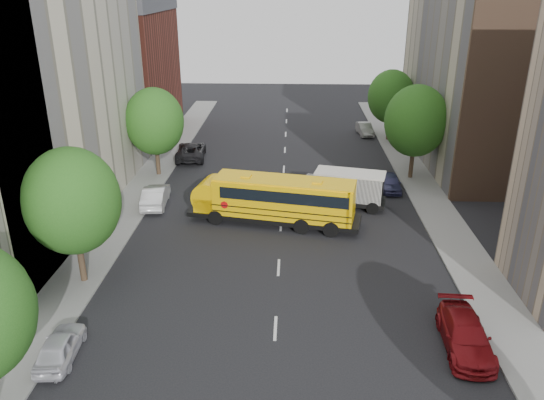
# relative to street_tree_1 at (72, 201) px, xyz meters

# --- Properties ---
(ground) EXTENTS (120.00, 120.00, 0.00)m
(ground) POSITION_rel_street_tree_1_xyz_m (11.00, 4.00, -4.95)
(ground) COLOR black
(ground) RESTS_ON ground
(sidewalk_left) EXTENTS (3.00, 80.00, 0.12)m
(sidewalk_left) POSITION_rel_street_tree_1_xyz_m (-0.50, 9.00, -4.89)
(sidewalk_left) COLOR slate
(sidewalk_left) RESTS_ON ground
(sidewalk_right) EXTENTS (3.00, 80.00, 0.12)m
(sidewalk_right) POSITION_rel_street_tree_1_xyz_m (22.50, 9.00, -4.89)
(sidewalk_right) COLOR slate
(sidewalk_right) RESTS_ON ground
(lane_markings) EXTENTS (0.15, 64.00, 0.01)m
(lane_markings) POSITION_rel_street_tree_1_xyz_m (11.00, 14.00, -4.95)
(lane_markings) COLOR silver
(lane_markings) RESTS_ON ground
(building_left_cream) EXTENTS (10.00, 26.00, 20.00)m
(building_left_cream) POSITION_rel_street_tree_1_xyz_m (-7.00, 10.00, 5.05)
(building_left_cream) COLOR beige
(building_left_cream) RESTS_ON ground
(building_left_redbrick) EXTENTS (10.00, 15.00, 13.00)m
(building_left_redbrick) POSITION_rel_street_tree_1_xyz_m (-7.00, 32.00, 1.55)
(building_left_redbrick) COLOR maroon
(building_left_redbrick) RESTS_ON ground
(building_right_far) EXTENTS (10.00, 22.00, 18.00)m
(building_right_far) POSITION_rel_street_tree_1_xyz_m (29.00, 24.00, 4.05)
(building_right_far) COLOR #B1A689
(building_right_far) RESTS_ON ground
(building_right_sidewall) EXTENTS (10.10, 0.30, 18.00)m
(building_right_sidewall) POSITION_rel_street_tree_1_xyz_m (29.00, 13.00, 4.05)
(building_right_sidewall) COLOR brown
(building_right_sidewall) RESTS_ON ground
(street_tree_1) EXTENTS (5.12, 5.12, 7.90)m
(street_tree_1) POSITION_rel_street_tree_1_xyz_m (0.00, 0.00, 0.00)
(street_tree_1) COLOR #38281C
(street_tree_1) RESTS_ON ground
(street_tree_2) EXTENTS (4.99, 4.99, 7.71)m
(street_tree_2) POSITION_rel_street_tree_1_xyz_m (0.00, 18.00, -0.12)
(street_tree_2) COLOR #38281C
(street_tree_2) RESTS_ON ground
(street_tree_4) EXTENTS (5.25, 5.25, 8.10)m
(street_tree_4) POSITION_rel_street_tree_1_xyz_m (22.00, 18.00, 0.12)
(street_tree_4) COLOR #38281C
(street_tree_4) RESTS_ON ground
(street_tree_5) EXTENTS (4.86, 4.86, 7.51)m
(street_tree_5) POSITION_rel_street_tree_1_xyz_m (22.00, 30.00, -0.25)
(street_tree_5) COLOR #38281C
(street_tree_5) RESTS_ON ground
(school_bus) EXTENTS (12.34, 5.08, 3.40)m
(school_bus) POSITION_rel_street_tree_1_xyz_m (10.41, 8.38, -3.05)
(school_bus) COLOR black
(school_bus) RESTS_ON ground
(safari_truck) EXTENTS (6.74, 3.69, 2.74)m
(safari_truck) POSITION_rel_street_tree_1_xyz_m (15.63, 11.69, -3.50)
(safari_truck) COLOR black
(safari_truck) RESTS_ON ground
(parked_car_0) EXTENTS (1.77, 3.84, 1.27)m
(parked_car_0) POSITION_rel_street_tree_1_xyz_m (1.40, -6.59, -4.31)
(parked_car_0) COLOR silver
(parked_car_0) RESTS_ON ground
(parked_car_1) EXTENTS (2.01, 4.79, 1.54)m
(parked_car_1) POSITION_rel_street_tree_1_xyz_m (1.40, 11.23, -4.18)
(parked_car_1) COLOR silver
(parked_car_1) RESTS_ON ground
(parked_car_2) EXTENTS (3.15, 5.90, 1.58)m
(parked_car_2) POSITION_rel_street_tree_1_xyz_m (2.01, 22.85, -4.16)
(parked_car_2) COLOR black
(parked_car_2) RESTS_ON ground
(parked_car_3) EXTENTS (2.27, 5.03, 1.43)m
(parked_car_3) POSITION_rel_street_tree_1_xyz_m (19.80, -5.16, -4.24)
(parked_car_3) COLOR maroon
(parked_car_3) RESTS_ON ground
(parked_car_4) EXTENTS (1.63, 3.81, 1.28)m
(parked_car_4) POSITION_rel_street_tree_1_xyz_m (19.80, 15.13, -4.31)
(parked_car_4) COLOR #363760
(parked_car_4) RESTS_ON ground
(parked_car_5) EXTENTS (1.76, 4.07, 1.30)m
(parked_car_5) POSITION_rel_street_tree_1_xyz_m (19.80, 32.23, -4.30)
(parked_car_5) COLOR gray
(parked_car_5) RESTS_ON ground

